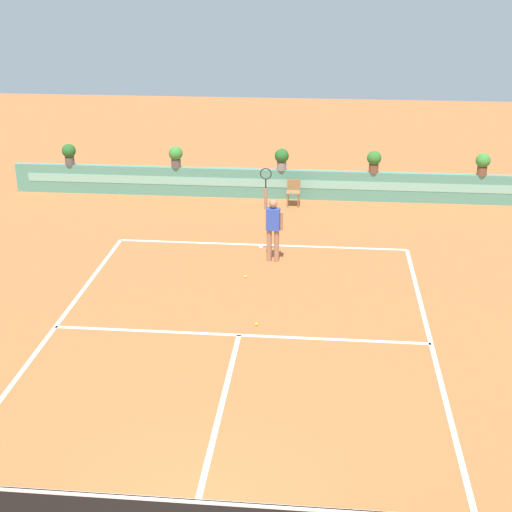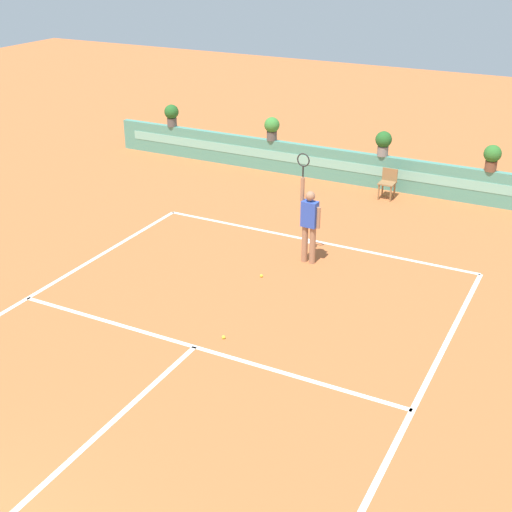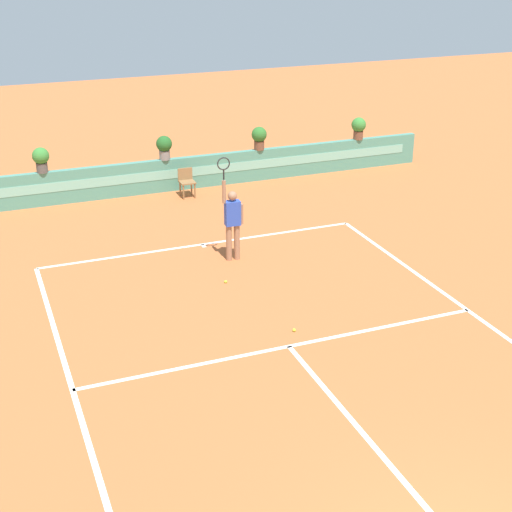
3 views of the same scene
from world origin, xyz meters
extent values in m
plane|color=#BC6033|center=(0.00, 6.00, 0.00)|extent=(60.00, 60.00, 0.00)
cube|color=white|center=(0.00, 11.89, 0.00)|extent=(8.22, 0.10, 0.01)
cube|color=white|center=(0.00, 6.40, 0.00)|extent=(8.22, 0.10, 0.01)
cube|color=white|center=(0.00, 3.20, 0.00)|extent=(0.10, 6.40, 0.01)
cube|color=white|center=(-4.11, 5.95, 0.00)|extent=(0.10, 11.89, 0.01)
cube|color=white|center=(4.11, 5.95, 0.00)|extent=(0.10, 11.89, 0.01)
cube|color=white|center=(0.00, 11.79, 0.00)|extent=(0.10, 0.20, 0.01)
cube|color=white|center=(0.00, 0.00, 0.92)|extent=(8.82, 0.03, 0.06)
cube|color=#4C8E7A|center=(0.00, 16.39, 0.50)|extent=(18.00, 0.20, 1.00)
cube|color=#7ABCA8|center=(0.00, 16.29, 0.55)|extent=(17.10, 0.01, 0.28)
cylinder|color=olive|center=(0.55, 15.41, 0.23)|extent=(0.05, 0.05, 0.45)
cylinder|color=olive|center=(0.90, 15.41, 0.23)|extent=(0.05, 0.05, 0.45)
cylinder|color=olive|center=(0.55, 15.77, 0.23)|extent=(0.05, 0.05, 0.45)
cylinder|color=olive|center=(0.90, 15.77, 0.23)|extent=(0.05, 0.05, 0.45)
cube|color=olive|center=(0.72, 15.59, 0.47)|extent=(0.44, 0.44, 0.04)
cube|color=olive|center=(0.72, 15.79, 0.67)|extent=(0.44, 0.04, 0.36)
cylinder|color=#9E7051|center=(0.51, 10.71, 0.45)|extent=(0.14, 0.14, 0.90)
cylinder|color=#9E7051|center=(0.31, 10.72, 0.45)|extent=(0.14, 0.14, 0.90)
cube|color=#2D4CB7|center=(0.41, 10.71, 1.20)|extent=(0.37, 0.24, 0.60)
sphere|color=#9E7051|center=(0.41, 10.71, 1.63)|extent=(0.22, 0.22, 0.22)
cylinder|color=#9E7051|center=(0.21, 10.72, 1.75)|extent=(0.09, 0.09, 0.55)
cylinder|color=black|center=(0.21, 10.72, 2.17)|extent=(0.04, 0.04, 0.24)
torus|color=#262626|center=(0.21, 10.72, 2.43)|extent=(0.31, 0.05, 0.31)
cylinder|color=#9E7051|center=(0.63, 10.70, 1.15)|extent=(0.09, 0.09, 0.50)
sphere|color=#CCE033|center=(0.33, 6.90, 0.03)|extent=(0.07, 0.07, 0.07)
sphere|color=#CCE033|center=(-0.20, 9.52, 0.03)|extent=(0.07, 0.07, 0.07)
cylinder|color=brown|center=(6.87, 16.39, 1.14)|extent=(0.32, 0.32, 0.28)
sphere|color=#387F33|center=(6.87, 16.39, 1.48)|extent=(0.48, 0.48, 0.48)
cylinder|color=brown|center=(3.34, 16.39, 1.14)|extent=(0.32, 0.32, 0.28)
sphere|color=#2D6B28|center=(3.34, 16.39, 1.48)|extent=(0.48, 0.48, 0.48)
cylinder|color=gray|center=(0.28, 16.39, 1.14)|extent=(0.32, 0.32, 0.28)
sphere|color=#235B23|center=(0.28, 16.39, 1.48)|extent=(0.48, 0.48, 0.48)
cylinder|color=#514C47|center=(-3.32, 16.39, 1.14)|extent=(0.32, 0.32, 0.28)
sphere|color=#387F33|center=(-3.32, 16.39, 1.48)|extent=(0.48, 0.48, 0.48)
cylinder|color=#514C47|center=(-7.05, 16.39, 1.14)|extent=(0.32, 0.32, 0.28)
sphere|color=#235B23|center=(-7.05, 16.39, 1.48)|extent=(0.48, 0.48, 0.48)
camera|label=1|loc=(1.73, -7.74, 7.58)|focal=51.86mm
camera|label=2|loc=(6.07, -2.88, 7.04)|focal=49.22mm
camera|label=3|loc=(-5.17, -5.05, 7.34)|focal=52.71mm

